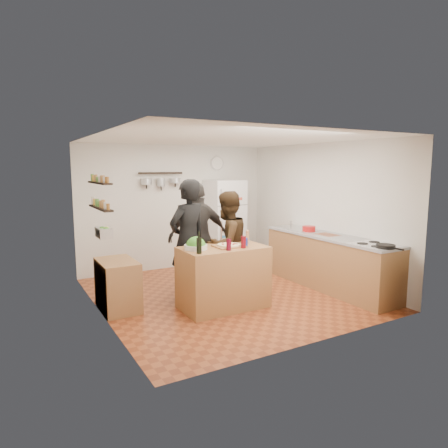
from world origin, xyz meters
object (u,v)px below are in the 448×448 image
prep_island (223,277)px  salt_canister (245,242)px  counter_run (329,262)px  person_back (198,236)px  wine_bottle (199,246)px  pepper_mill (247,238)px  skillet (386,246)px  fridge (225,223)px  salad_bowl (196,247)px  red_bowl (309,229)px  wall_clock (217,163)px  person_left (188,240)px  side_table (118,285)px  person_center (227,244)px

prep_island → salt_canister: size_ratio=9.89×
counter_run → person_back: bearing=151.4°
wine_bottle → pepper_mill: wine_bottle is taller
pepper_mill → skillet: size_ratio=0.64×
prep_island → counter_run: prep_island is taller
person_back → fridge: 1.73m
person_back → fridge: person_back is taller
salad_bowl → red_bowl: size_ratio=1.43×
wine_bottle → counter_run: wine_bottle is taller
skillet → red_bowl: 1.68m
wine_bottle → pepper_mill: (0.95, 0.27, -0.02)m
pepper_mill → wall_clock: wall_clock is taller
wine_bottle → person_left: bearing=75.8°
prep_island → salad_bowl: (-0.42, 0.05, 0.49)m
wall_clock → side_table: size_ratio=0.37×
salad_bowl → skillet: bearing=-28.8°
pepper_mill → person_left: (-0.74, 0.55, -0.05)m
person_center → prep_island: bearing=36.2°
person_left → wall_clock: bearing=-145.9°
salt_canister → wall_clock: size_ratio=0.42×
prep_island → skillet: 2.37m
salad_bowl → red_bowl: (2.42, 0.37, 0.03)m
wine_bottle → red_bowl: wine_bottle is taller
person_left → counter_run: bearing=147.6°
wine_bottle → wall_clock: 3.52m
fridge → pepper_mill: bearing=-111.2°
person_left → salt_canister: bearing=112.6°
salad_bowl → fridge: (1.72, 2.20, -0.04)m
counter_run → person_center: bearing=163.9°
prep_island → red_bowl: 2.11m
salad_bowl → salt_canister: bearing=-13.3°
person_back → person_center: bearing=113.6°
salad_bowl → wine_bottle: size_ratio=1.53×
salt_canister → wall_clock: (1.00, 2.70, 1.18)m
salad_bowl → wall_clock: bearing=55.8°
salt_canister → side_table: bearing=154.8°
person_left → person_back: 0.58m
person_center → red_bowl: (1.68, -0.03, 0.12)m
prep_island → side_table: bearing=154.1°
skillet → wall_clock: 4.08m
pepper_mill → person_back: 1.04m
person_center → counter_run: bearing=145.7°
red_bowl → side_table: size_ratio=0.29×
pepper_mill → person_center: 0.45m
wall_clock → wine_bottle: bearing=-122.8°
person_center → side_table: (-1.71, 0.22, -0.48)m
skillet → person_center: bearing=133.7°
wine_bottle → red_bowl: 2.59m
person_left → fridge: size_ratio=1.05×
prep_island → side_table: (-1.39, 0.67, -0.09)m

